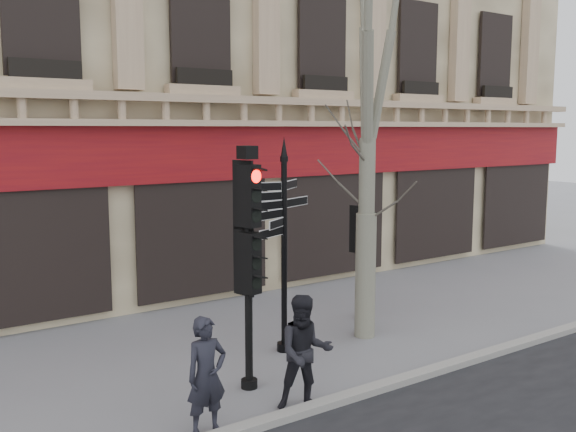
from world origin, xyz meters
The scene contains 7 objects.
ground centered at (0.00, 0.00, 0.00)m, with size 80.00×80.00×0.00m, color slate.
kerb centered at (0.00, -1.40, 0.06)m, with size 80.00×0.25×0.12m, color gray.
fingerpost centered at (-0.33, 1.02, 2.71)m, with size 2.01×2.01×4.03m.
traffic_signal_main centered at (-1.78, -0.10, 2.47)m, with size 0.49×0.40×3.91m.
traffic_signal_secondary centered at (2.26, 1.82, 1.71)m, with size 0.47×0.39×2.45m.
pedestrian_a centered at (-3.07, -1.11, 0.83)m, with size 0.60×0.40×1.65m, color black.
pedestrian_b centered at (-1.50, -1.23, 0.87)m, with size 0.85×0.66×1.74m, color black.
Camera 1 is at (-6.93, -8.62, 4.17)m, focal length 40.00 mm.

